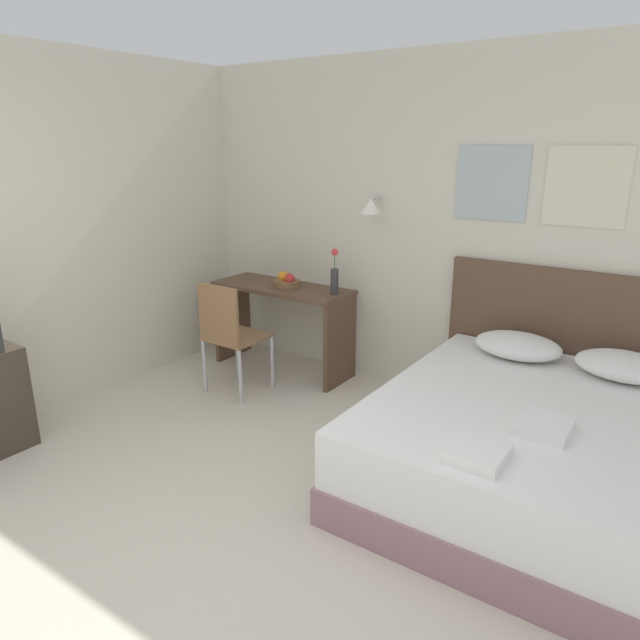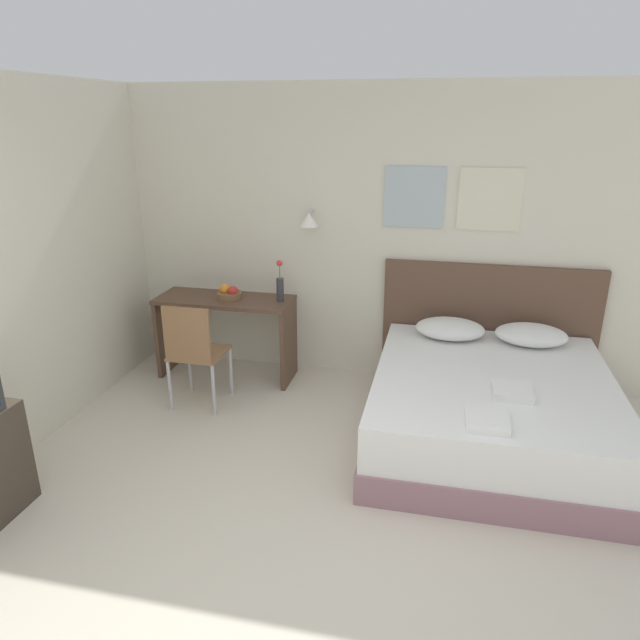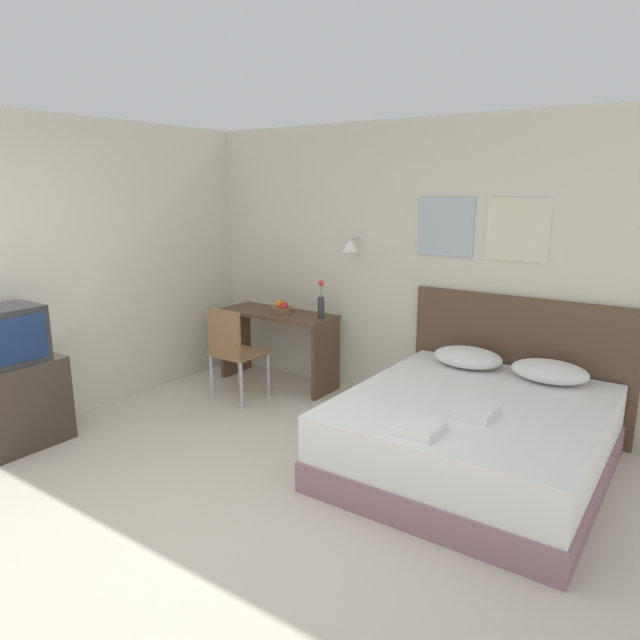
{
  "view_description": "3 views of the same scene",
  "coord_description": "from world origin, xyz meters",
  "px_view_note": "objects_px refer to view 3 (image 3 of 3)",
  "views": [
    {
      "loc": [
        1.72,
        -1.29,
        1.98
      ],
      "look_at": [
        -0.23,
        1.53,
        0.91
      ],
      "focal_mm": 32.0,
      "sensor_mm": 36.0,
      "label": 1
    },
    {
      "loc": [
        0.65,
        -2.19,
        2.36
      ],
      "look_at": [
        -0.31,
        2.07,
        0.8
      ],
      "focal_mm": 32.0,
      "sensor_mm": 36.0,
      "label": 2
    },
    {
      "loc": [
        2.36,
        -1.98,
        2.04
      ],
      "look_at": [
        -0.1,
        1.55,
        1.04
      ],
      "focal_mm": 32.0,
      "sensor_mm": 36.0,
      "label": 3
    }
  ],
  "objects_px": {
    "desk_chair": "(232,347)",
    "flower_vase": "(321,304)",
    "folded_towel_near_foot": "(474,412)",
    "desk": "(278,334)",
    "fruit_bowl": "(282,308)",
    "folded_towel_mid_bed": "(419,428)",
    "headboard": "(517,362)",
    "bed": "(473,436)",
    "television": "(9,335)",
    "tv_stand": "(18,405)",
    "pillow_right": "(549,371)",
    "pillow_left": "(468,357)"
  },
  "relations": [
    {
      "from": "bed",
      "to": "pillow_left",
      "type": "bearing_deg",
      "value": 114.71
    },
    {
      "from": "bed",
      "to": "desk_chair",
      "type": "distance_m",
      "value": 2.42
    },
    {
      "from": "pillow_right",
      "to": "desk",
      "type": "relative_size",
      "value": 0.46
    },
    {
      "from": "flower_vase",
      "to": "folded_towel_near_foot",
      "type": "bearing_deg",
      "value": -27.64
    },
    {
      "from": "folded_towel_near_foot",
      "to": "television",
      "type": "xyz_separation_m",
      "value": [
        -3.22,
        -1.39,
        0.34
      ]
    },
    {
      "from": "bed",
      "to": "pillow_right",
      "type": "height_order",
      "value": "pillow_right"
    },
    {
      "from": "pillow_right",
      "to": "folded_towel_near_foot",
      "type": "height_order",
      "value": "pillow_right"
    },
    {
      "from": "bed",
      "to": "flower_vase",
      "type": "bearing_deg",
      "value": 158.61
    },
    {
      "from": "bed",
      "to": "folded_towel_near_foot",
      "type": "relative_size",
      "value": 7.37
    },
    {
      "from": "pillow_left",
      "to": "pillow_right",
      "type": "height_order",
      "value": "same"
    },
    {
      "from": "headboard",
      "to": "pillow_right",
      "type": "relative_size",
      "value": 3.21
    },
    {
      "from": "flower_vase",
      "to": "headboard",
      "type": "bearing_deg",
      "value": 8.92
    },
    {
      "from": "bed",
      "to": "folded_towel_mid_bed",
      "type": "bearing_deg",
      "value": -96.8
    },
    {
      "from": "tv_stand",
      "to": "desk_chair",
      "type": "bearing_deg",
      "value": 67.11
    },
    {
      "from": "headboard",
      "to": "pillow_left",
      "type": "relative_size",
      "value": 3.21
    },
    {
      "from": "bed",
      "to": "desk_chair",
      "type": "relative_size",
      "value": 2.11
    },
    {
      "from": "bed",
      "to": "headboard",
      "type": "relative_size",
      "value": 1.05
    },
    {
      "from": "desk",
      "to": "fruit_bowl",
      "type": "xyz_separation_m",
      "value": [
        0.04,
        0.01,
        0.28
      ]
    },
    {
      "from": "folded_towel_mid_bed",
      "to": "television",
      "type": "distance_m",
      "value": 3.19
    },
    {
      "from": "flower_vase",
      "to": "tv_stand",
      "type": "xyz_separation_m",
      "value": [
        -1.27,
        -2.41,
        -0.57
      ]
    },
    {
      "from": "bed",
      "to": "flower_vase",
      "type": "relative_size",
      "value": 5.21
    },
    {
      "from": "bed",
      "to": "desk",
      "type": "height_order",
      "value": "desk"
    },
    {
      "from": "pillow_left",
      "to": "desk",
      "type": "relative_size",
      "value": 0.46
    },
    {
      "from": "bed",
      "to": "television",
      "type": "height_order",
      "value": "television"
    },
    {
      "from": "folded_towel_mid_bed",
      "to": "desk_chair",
      "type": "bearing_deg",
      "value": 161.69
    },
    {
      "from": "desk_chair",
      "to": "flower_vase",
      "type": "xyz_separation_m",
      "value": [
        0.55,
        0.71,
        0.37
      ]
    },
    {
      "from": "pillow_left",
      "to": "folded_towel_near_foot",
      "type": "bearing_deg",
      "value": -67.1
    },
    {
      "from": "folded_towel_mid_bed",
      "to": "desk",
      "type": "bearing_deg",
      "value": 147.87
    },
    {
      "from": "folded_towel_near_foot",
      "to": "flower_vase",
      "type": "bearing_deg",
      "value": 152.36
    },
    {
      "from": "desk_chair",
      "to": "flower_vase",
      "type": "relative_size",
      "value": 2.46
    },
    {
      "from": "pillow_left",
      "to": "tv_stand",
      "type": "xyz_separation_m",
      "value": [
        -2.79,
        -2.41,
        -0.28
      ]
    },
    {
      "from": "television",
      "to": "desk_chair",
      "type": "bearing_deg",
      "value": 67.2
    },
    {
      "from": "bed",
      "to": "folded_towel_near_foot",
      "type": "xyz_separation_m",
      "value": [
        0.1,
        -0.3,
        0.31
      ]
    },
    {
      "from": "headboard",
      "to": "fruit_bowl",
      "type": "height_order",
      "value": "headboard"
    },
    {
      "from": "pillow_right",
      "to": "television",
      "type": "bearing_deg",
      "value": -145.09
    },
    {
      "from": "fruit_bowl",
      "to": "television",
      "type": "bearing_deg",
      "value": -108.03
    },
    {
      "from": "pillow_left",
      "to": "folded_towel_near_foot",
      "type": "height_order",
      "value": "pillow_left"
    },
    {
      "from": "desk",
      "to": "tv_stand",
      "type": "bearing_deg",
      "value": -107.21
    },
    {
      "from": "flower_vase",
      "to": "folded_towel_mid_bed",
      "type": "bearing_deg",
      "value": -39.83
    },
    {
      "from": "flower_vase",
      "to": "television",
      "type": "bearing_deg",
      "value": -117.67
    },
    {
      "from": "desk_chair",
      "to": "flower_vase",
      "type": "distance_m",
      "value": 0.97
    },
    {
      "from": "folded_towel_near_foot",
      "to": "bed",
      "type": "bearing_deg",
      "value": 108.29
    },
    {
      "from": "fruit_bowl",
      "to": "flower_vase",
      "type": "distance_m",
      "value": 0.5
    },
    {
      "from": "headboard",
      "to": "pillow_right",
      "type": "bearing_deg",
      "value": -41.44
    },
    {
      "from": "headboard",
      "to": "desk_chair",
      "type": "bearing_deg",
      "value": -157.44
    },
    {
      "from": "headboard",
      "to": "folded_towel_near_foot",
      "type": "distance_m",
      "value": 1.32
    },
    {
      "from": "folded_towel_mid_bed",
      "to": "flower_vase",
      "type": "bearing_deg",
      "value": 140.17
    },
    {
      "from": "flower_vase",
      "to": "television",
      "type": "height_order",
      "value": "flower_vase"
    },
    {
      "from": "folded_towel_near_foot",
      "to": "desk",
      "type": "xyz_separation_m",
      "value": [
        -2.48,
        0.99,
        -0.04
      ]
    },
    {
      "from": "flower_vase",
      "to": "tv_stand",
      "type": "relative_size",
      "value": 0.53
    }
  ]
}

